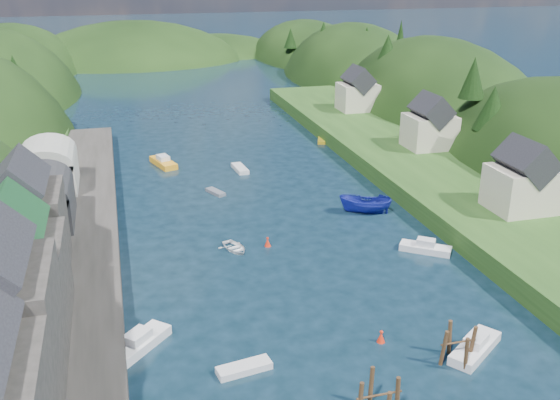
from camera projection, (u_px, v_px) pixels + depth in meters
name	position (u px, v px, depth m)	size (l,w,h in m)	color
ground	(241.00, 174.00, 91.56)	(600.00, 600.00, 0.00)	black
hillside_right	(432.00, 152.00, 127.67)	(36.00, 245.56, 48.00)	black
far_hills	(170.00, 89.00, 207.50)	(103.00, 68.00, 44.00)	black
hill_trees	(221.00, 81.00, 100.87)	(91.28, 152.09, 12.28)	black
quay_left	(55.00, 283.00, 58.35)	(12.00, 110.00, 2.00)	#2D2B28
quayside_buildings	(1.00, 301.00, 43.41)	(8.00, 35.84, 12.90)	#2D2B28
boat_sheds	(43.00, 178.00, 73.45)	(7.00, 21.00, 7.50)	#2D2D30
terrace_right	(428.00, 173.00, 88.18)	(16.00, 120.00, 2.40)	#234719
right_bank_cottages	(423.00, 125.00, 94.75)	(9.00, 59.24, 8.41)	beige
piling_cluster_far	(458.00, 349.00, 48.08)	(2.95, 2.78, 3.66)	#382314
channel_buoy_near	(381.00, 337.00, 50.95)	(0.70, 0.70, 1.10)	red
channel_buoy_far	(268.00, 242.00, 68.12)	(0.70, 0.70, 1.10)	red
moored_boats	(302.00, 276.00, 60.15)	(38.08, 79.78, 2.50)	silver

